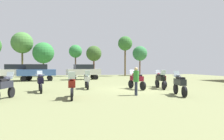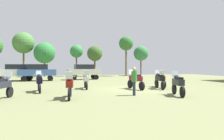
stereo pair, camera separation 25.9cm
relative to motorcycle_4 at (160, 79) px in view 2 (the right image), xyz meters
name	(u,v)px [view 2 (the right image)]	position (x,y,z in m)	size (l,w,h in m)	color
ground_plane	(136,89)	(-2.39, -0.94, -0.72)	(44.00, 52.00, 0.02)	olive
motorcycle_4	(160,79)	(0.00, 0.00, 0.00)	(0.62, 2.12, 1.44)	black
motorcycle_5	(160,80)	(-0.52, -1.09, 0.01)	(0.62, 2.11, 1.48)	black
motorcycle_6	(39,82)	(-9.44, -1.16, 0.00)	(0.70, 2.20, 1.45)	black
motorcycle_7	(70,85)	(-7.40, -4.48, 0.02)	(0.62, 2.21, 1.48)	black
motorcycle_8	(86,80)	(-6.15, 0.18, 0.00)	(0.62, 2.08, 1.44)	black
motorcycle_9	(135,80)	(-2.45, -0.92, 0.02)	(0.78, 2.25, 1.49)	black
motorcycle_10	(178,84)	(-1.06, -4.72, 0.01)	(0.70, 2.08, 1.47)	black
motorcycle_12	(2,86)	(-10.88, -4.10, 0.00)	(0.75, 2.09, 1.45)	black
car_1	(37,71)	(-11.14, 10.06, 0.46)	(4.48, 2.28, 2.00)	black
car_2	(17,71)	(-13.67, 11.11, 0.46)	(4.44, 2.17, 2.00)	black
car_3	(84,71)	(-5.47, 11.37, 0.46)	(4.53, 2.47, 2.00)	black
person_1	(134,79)	(-3.59, -4.09, 0.29)	(0.38, 0.38, 1.70)	#252B3E
tree_1	(76,52)	(-6.09, 21.27, 3.67)	(2.32, 2.32, 5.59)	#4E3C33
tree_3	(95,54)	(-2.97, 19.98, 3.27)	(2.70, 2.70, 5.35)	brown
tree_4	(126,44)	(2.76, 20.04, 5.12)	(2.60, 2.60, 7.21)	brown
tree_5	(141,53)	(6.03, 21.19, 3.48)	(2.80, 2.80, 5.61)	brown
tree_6	(23,43)	(-14.91, 21.04, 4.96)	(3.56, 3.56, 7.48)	#4E4A27
tree_7	(44,53)	(-11.46, 20.41, 3.29)	(3.55, 3.55, 5.79)	brown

